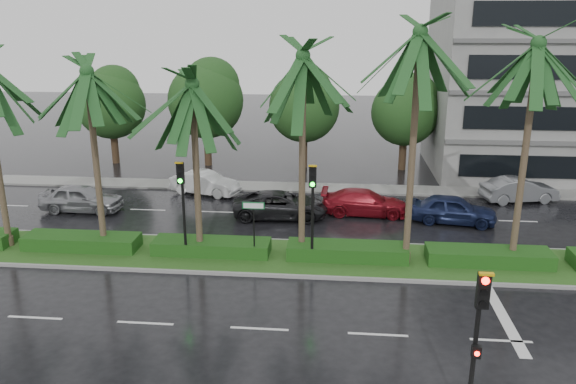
# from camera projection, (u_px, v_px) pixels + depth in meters

# --- Properties ---
(ground) EXTENTS (120.00, 120.00, 0.00)m
(ground) POSITION_uv_depth(u_px,v_px,m) (276.00, 268.00, 23.86)
(ground) COLOR black
(ground) RESTS_ON ground
(far_sidewalk) EXTENTS (40.00, 2.00, 0.12)m
(far_sidewalk) POSITION_uv_depth(u_px,v_px,m) (298.00, 187.00, 35.28)
(far_sidewalk) COLOR slate
(far_sidewalk) RESTS_ON ground
(median) EXTENTS (36.00, 4.00, 0.15)m
(median) POSITION_uv_depth(u_px,v_px,m) (279.00, 257.00, 24.79)
(median) COLOR gray
(median) RESTS_ON ground
(hedge) EXTENTS (35.20, 1.40, 0.60)m
(hedge) POSITION_uv_depth(u_px,v_px,m) (279.00, 249.00, 24.68)
(hedge) COLOR #184212
(hedge) RESTS_ON median
(lane_markings) EXTENTS (34.00, 13.06, 0.01)m
(lane_markings) POSITION_uv_depth(u_px,v_px,m) (348.00, 275.00, 23.17)
(lane_markings) COLOR silver
(lane_markings) RESTS_ON ground
(palm_row) EXTENTS (26.30, 4.20, 10.32)m
(palm_row) POSITION_uv_depth(u_px,v_px,m) (247.00, 76.00, 22.64)
(palm_row) COLOR #453627
(palm_row) RESTS_ON median
(signal_near) EXTENTS (0.34, 0.45, 4.36)m
(signal_near) POSITION_uv_depth(u_px,v_px,m) (476.00, 343.00, 13.64)
(signal_near) COLOR black
(signal_near) RESTS_ON near_sidewalk
(signal_median_left) EXTENTS (0.34, 0.42, 4.36)m
(signal_median_left) POSITION_uv_depth(u_px,v_px,m) (182.00, 196.00, 23.63)
(signal_median_left) COLOR black
(signal_median_left) RESTS_ON median
(signal_median_right) EXTENTS (0.34, 0.42, 4.36)m
(signal_median_right) POSITION_uv_depth(u_px,v_px,m) (313.00, 199.00, 23.14)
(signal_median_right) COLOR black
(signal_median_right) RESTS_ON median
(street_sign) EXTENTS (0.95, 0.09, 2.60)m
(street_sign) POSITION_uv_depth(u_px,v_px,m) (254.00, 216.00, 23.79)
(street_sign) COLOR black
(street_sign) RESTS_ON median
(bg_trees) EXTENTS (32.85, 5.36, 7.74)m
(bg_trees) POSITION_uv_depth(u_px,v_px,m) (291.00, 103.00, 39.36)
(bg_trees) COLOR #362818
(bg_trees) RESTS_ON ground
(building) EXTENTS (16.00, 10.00, 12.00)m
(building) POSITION_uv_depth(u_px,v_px,m) (556.00, 85.00, 37.76)
(building) COLOR gray
(building) RESTS_ON ground
(car_silver) EXTENTS (1.87, 4.48, 1.52)m
(car_silver) POSITION_uv_depth(u_px,v_px,m) (82.00, 198.00, 30.81)
(car_silver) COLOR gray
(car_silver) RESTS_ON ground
(car_white) EXTENTS (2.60, 4.46, 1.39)m
(car_white) POSITION_uv_depth(u_px,v_px,m) (205.00, 183.00, 33.95)
(car_white) COLOR silver
(car_white) RESTS_ON ground
(car_darkgrey) EXTENTS (2.61, 5.15, 1.40)m
(car_darkgrey) POSITION_uv_depth(u_px,v_px,m) (280.00, 205.00, 29.87)
(car_darkgrey) COLOR black
(car_darkgrey) RESTS_ON ground
(car_red) EXTENTS (2.09, 4.77, 1.36)m
(car_red) POSITION_uv_depth(u_px,v_px,m) (365.00, 202.00, 30.33)
(car_red) COLOR maroon
(car_red) RESTS_ON ground
(car_blue) EXTENTS (2.42, 4.56, 1.48)m
(car_blue) POSITION_uv_depth(u_px,v_px,m) (453.00, 209.00, 29.01)
(car_blue) COLOR #172045
(car_blue) RESTS_ON ground
(car_grey) EXTENTS (2.42, 4.54, 1.42)m
(car_grey) POSITION_uv_depth(u_px,v_px,m) (519.00, 190.00, 32.49)
(car_grey) COLOR slate
(car_grey) RESTS_ON ground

